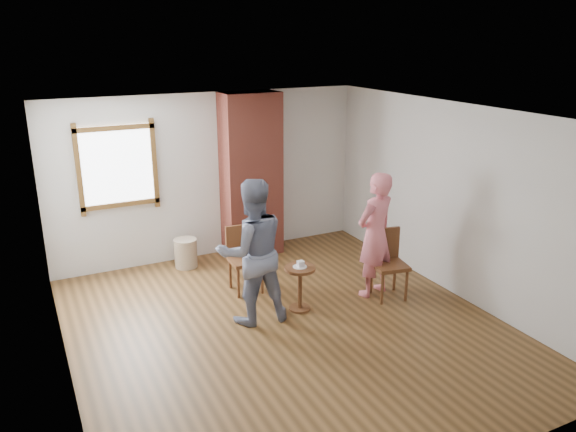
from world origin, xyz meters
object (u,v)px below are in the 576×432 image
at_px(man, 252,252).
at_px(person_pink, 375,235).
at_px(dining_chair_right, 387,259).
at_px(side_table, 300,281).
at_px(stoneware_crock, 186,253).
at_px(dining_chair_left, 244,255).

xyz_separation_m(man, person_pink, (1.77, -0.05, -0.05)).
bearing_deg(man, dining_chair_right, -179.81).
xyz_separation_m(dining_chair_right, man, (-1.91, 0.16, 0.39)).
bearing_deg(dining_chair_right, person_pink, 151.26).
height_order(dining_chair_right, side_table, dining_chair_right).
distance_m(dining_chair_right, person_pink, 0.38).
xyz_separation_m(stoneware_crock, side_table, (0.91, -2.04, 0.18)).
bearing_deg(stoneware_crock, dining_chair_right, -45.00).
height_order(stoneware_crock, dining_chair_right, dining_chair_right).
bearing_deg(stoneware_crock, man, -82.47).
relative_size(stoneware_crock, person_pink, 0.26).
distance_m(side_table, man, 0.82).
bearing_deg(dining_chair_right, stoneware_crock, 145.59).
relative_size(dining_chair_right, person_pink, 0.54).
relative_size(man, person_pink, 1.06).
bearing_deg(dining_chair_left, person_pink, -28.99).
relative_size(side_table, man, 0.33).
bearing_deg(dining_chair_right, man, -174.29).
height_order(stoneware_crock, person_pink, person_pink).
distance_m(stoneware_crock, side_table, 2.24).
relative_size(dining_chair_left, side_table, 1.52).
relative_size(dining_chair_right, side_table, 1.56).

